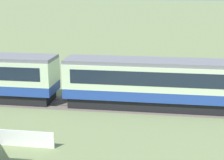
% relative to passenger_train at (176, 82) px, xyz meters
% --- Properties ---
extents(passenger_train, '(92.60, 3.15, 4.02)m').
position_rel_passenger_train_xyz_m(passenger_train, '(0.00, 0.00, 0.00)').
color(passenger_train, '#234293').
rests_on(passenger_train, ground_plane).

